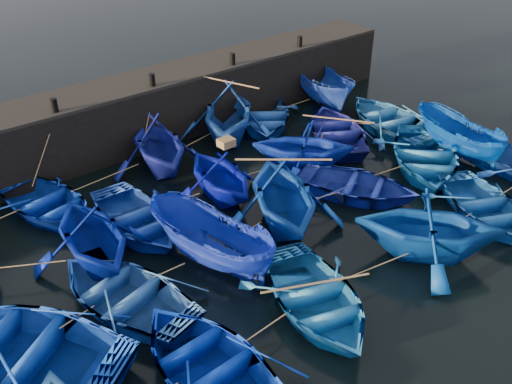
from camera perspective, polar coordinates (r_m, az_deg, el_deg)
ground at (r=17.81m, az=6.63°, el=-6.06°), size 120.00×120.00×0.00m
quay_wall at (r=24.52m, az=-11.08°, el=7.96°), size 26.00×2.50×2.50m
quay_top at (r=24.04m, az=-11.40°, el=10.82°), size 26.00×2.50×0.12m
bollard_1 at (r=21.67m, az=-19.52°, el=8.18°), size 0.24×0.24×0.50m
bollard_2 at (r=23.19m, az=-10.35°, el=10.98°), size 0.24×0.24×0.50m
bollard_3 at (r=25.26m, az=-2.37°, el=13.16°), size 0.24×0.24×0.50m
bollard_4 at (r=27.76m, az=4.40°, el=14.78°), size 0.24×0.24×0.50m
boat_1 at (r=20.45m, az=-20.23°, el=-1.03°), size 4.05×5.01×0.92m
boat_2 at (r=21.92m, az=-9.79°, el=4.80°), size 4.69×5.10×2.25m
boat_3 at (r=24.00m, az=-2.81°, el=8.05°), size 6.33×6.37×2.54m
boat_4 at (r=25.50m, az=0.79°, el=7.63°), size 5.61×5.82×0.98m
boat_5 at (r=27.69m, az=6.79°, el=10.37°), size 3.29×5.12×1.85m
boat_7 at (r=17.30m, az=-16.08°, el=-4.02°), size 4.02×4.53×2.19m
boat_8 at (r=18.82m, az=-11.89°, el=-2.58°), size 3.38×4.60×0.93m
boat_9 at (r=19.84m, az=-3.60°, el=1.80°), size 3.70×4.15×1.98m
boat_10 at (r=21.78m, az=4.71°, el=4.68°), size 5.07×5.07×2.03m
boat_11 at (r=24.40m, az=8.13°, el=6.14°), size 5.26×5.72×0.97m
boat_12 at (r=25.77m, az=13.35°, el=7.11°), size 4.72×5.81×1.06m
boat_13 at (r=15.13m, az=-22.26°, el=-14.02°), size 6.33×6.74×1.14m
boat_14 at (r=15.93m, az=-12.95°, el=-9.82°), size 4.39×5.33×0.96m
boat_15 at (r=16.72m, az=-4.64°, el=-5.03°), size 2.69×4.78×1.74m
boat_16 at (r=18.22m, az=2.67°, el=-0.23°), size 5.75×6.01×2.46m
boat_17 at (r=20.49m, az=10.09°, el=0.61°), size 4.72×5.25×0.90m
boat_18 at (r=22.86m, az=16.51°, el=3.43°), size 6.34×6.31×1.08m
boat_19 at (r=24.11m, az=19.50°, el=5.17°), size 2.19×4.47×1.66m
boat_21 at (r=13.81m, az=-4.55°, el=-16.84°), size 3.52×4.82×0.98m
boat_22 at (r=15.49m, az=5.90°, el=-10.48°), size 4.54×5.37×0.95m
boat_23 at (r=17.64m, az=17.00°, el=-3.20°), size 5.74×5.79×2.31m
boat_24 at (r=20.51m, az=21.98°, el=-1.33°), size 4.79×5.36×0.92m
wooden_crate at (r=19.47m, az=-2.99°, el=4.97°), size 0.52×0.45×0.27m
mooring_ropes at (r=20.16m, az=-4.11°, el=1.88°), size 18.23×11.66×2.10m
loose_oars at (r=19.90m, az=3.38°, el=4.42°), size 10.34×11.94×1.65m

